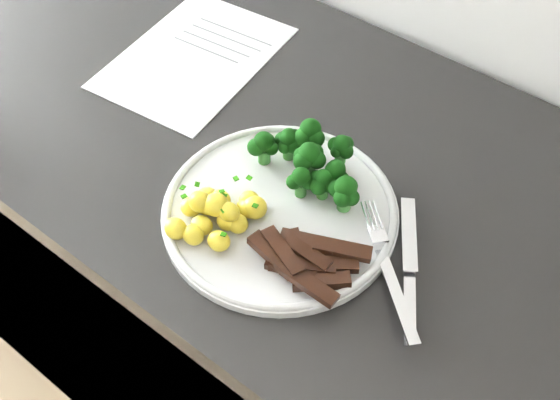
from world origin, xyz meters
name	(u,v)px	position (x,y,z in m)	size (l,w,h in m)	color
counter	(304,331)	(0.11, 1.66, 0.47)	(2.51, 0.63, 0.94)	black
recipe_paper	(195,57)	(-0.18, 1.73, 0.94)	(0.24, 0.32, 0.00)	white
plate	(280,210)	(0.13, 1.56, 0.95)	(0.31, 0.31, 0.02)	silver
broccoli	(313,161)	(0.13, 1.63, 0.99)	(0.17, 0.11, 0.07)	#2E6C27
potatoes	(218,212)	(0.08, 1.50, 0.97)	(0.10, 0.12, 0.05)	#F8EA41
beef_strips	(305,261)	(0.21, 1.51, 0.96)	(0.14, 0.10, 0.03)	black
fork	(390,274)	(0.30, 1.56, 0.96)	(0.16, 0.15, 0.02)	silver
knife	(409,286)	(0.32, 1.57, 0.95)	(0.13, 0.19, 0.02)	silver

